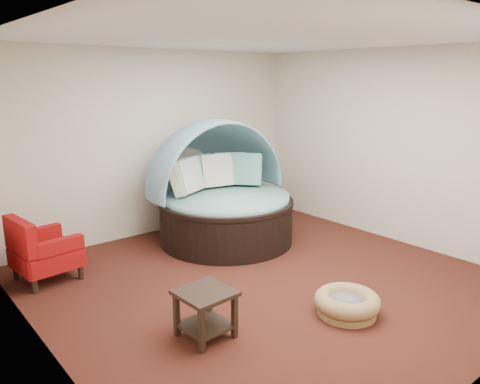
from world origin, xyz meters
TOP-DOWN VIEW (x-y plane):
  - floor at (0.00, 0.00)m, footprint 5.00×5.00m
  - wall_back at (0.00, 2.50)m, footprint 5.00×0.00m
  - wall_left at (-2.50, 0.00)m, footprint 0.00×5.00m
  - wall_right at (2.50, 0.00)m, footprint 0.00×5.00m
  - ceiling at (0.00, 0.00)m, footprint 5.00×5.00m
  - canopy_daybed at (0.51, 1.52)m, footprint 2.19×2.07m
  - pet_basket at (0.09, -1.15)m, footprint 0.79×0.79m
  - red_armchair at (-2.05, 1.70)m, footprint 0.76×0.77m
  - side_table at (-1.28, -0.57)m, footprint 0.50×0.50m

SIDE VIEW (x-z plane):
  - floor at x=0.00m, z-range 0.00..0.00m
  - pet_basket at x=0.09m, z-range 0.00..0.24m
  - side_table at x=-1.28m, z-range 0.07..0.53m
  - red_armchair at x=-2.05m, z-range -0.03..0.78m
  - canopy_daybed at x=0.51m, z-range -0.07..1.74m
  - wall_back at x=0.00m, z-range -1.10..3.90m
  - wall_left at x=-2.50m, z-range -1.10..3.90m
  - wall_right at x=2.50m, z-range -1.10..3.90m
  - ceiling at x=0.00m, z-range 2.80..2.80m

